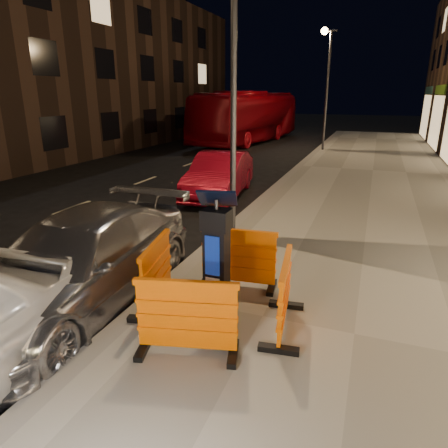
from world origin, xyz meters
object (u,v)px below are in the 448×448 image
at_px(parking_kiosk, 217,258).
at_px(barrier_back, 239,258).
at_px(barrier_kerbside, 157,273).
at_px(car_silver, 84,302).
at_px(barrier_bldgside, 284,295).
at_px(car_red, 220,196).
at_px(bus_doubledecker, 248,142).
at_px(barrier_front, 187,318).

xyz_separation_m(parking_kiosk, barrier_back, (0.00, 0.95, -0.38)).
relative_size(barrier_kerbside, car_silver, 0.26).
relative_size(barrier_back, barrier_bldgside, 1.00).
xyz_separation_m(parking_kiosk, barrier_bldgside, (0.95, 0.00, -0.38)).
relative_size(barrier_back, car_red, 0.30).
distance_m(parking_kiosk, car_red, 7.54).
bearing_deg(bus_doubledecker, barrier_kerbside, -69.92).
xyz_separation_m(parking_kiosk, car_red, (-2.67, 6.97, -1.02)).
xyz_separation_m(barrier_bldgside, car_red, (-3.62, 6.97, -0.63)).
relative_size(car_silver, car_red, 1.15).
bearing_deg(car_red, parking_kiosk, -76.12).
bearing_deg(bus_doubledecker, barrier_front, -68.19).
distance_m(barrier_kerbside, car_silver, 1.41).
xyz_separation_m(barrier_kerbside, bus_doubledecker, (-5.22, 21.26, -0.63)).
height_order(parking_kiosk, car_red, parking_kiosk).
height_order(barrier_back, barrier_kerbside, same).
height_order(barrier_kerbside, car_silver, barrier_kerbside).
xyz_separation_m(barrier_front, barrier_kerbside, (-0.95, 0.95, 0.00)).
distance_m(barrier_bldgside, car_silver, 3.21).
bearing_deg(parking_kiosk, car_red, 101.67).
bearing_deg(barrier_bldgside, car_red, 20.16).
distance_m(parking_kiosk, barrier_kerbside, 1.02).
height_order(parking_kiosk, barrier_front, parking_kiosk).
relative_size(barrier_bldgside, car_red, 0.30).
distance_m(barrier_back, car_red, 6.62).
distance_m(parking_kiosk, barrier_front, 1.02).
relative_size(barrier_front, car_silver, 0.26).
relative_size(parking_kiosk, barrier_bldgside, 1.40).
height_order(barrier_front, car_red, barrier_front).
bearing_deg(barrier_bldgside, barrier_back, 37.75).
height_order(parking_kiosk, bus_doubledecker, parking_kiosk).
height_order(barrier_back, bus_doubledecker, bus_doubledecker).
relative_size(parking_kiosk, car_silver, 0.36).
bearing_deg(barrier_bldgside, parking_kiosk, 82.75).
xyz_separation_m(barrier_back, bus_doubledecker, (-6.17, 20.31, -0.63)).
bearing_deg(barrier_bldgside, car_silver, 86.05).
relative_size(barrier_kerbside, bus_doubledecker, 0.11).
relative_size(barrier_front, barrier_bldgside, 1.00).
height_order(barrier_front, car_silver, barrier_front).
relative_size(barrier_bldgside, bus_doubledecker, 0.11).
relative_size(barrier_front, barrier_back, 1.00).
height_order(barrier_kerbside, barrier_bldgside, same).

